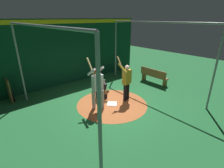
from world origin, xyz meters
name	(u,v)px	position (x,y,z in m)	size (l,w,h in m)	color
ground_plane	(112,104)	(0.00, 0.00, 0.00)	(25.73, 25.73, 0.00)	#216633
dirt_circle	(112,104)	(0.00, 0.00, 0.00)	(3.10, 3.10, 0.01)	#B76033
home_plate	(112,104)	(0.00, 0.00, 0.01)	(0.42, 0.42, 0.01)	white
batter	(97,84)	(-0.08, -0.70, 1.09)	(0.68, 0.49, 2.13)	#BCBCC0
catcher	(102,91)	(-0.74, 0.01, 0.38)	(0.58, 0.40, 0.97)	black
visitor	(127,80)	(0.12, 0.75, 0.97)	(0.55, 0.54, 2.04)	black
back_wall	(69,52)	(-3.73, 0.00, 1.78)	(0.23, 9.73, 3.54)	#0C3D26
cage_frame	(112,51)	(0.00, 0.00, 2.36)	(5.88, 5.62, 3.42)	gray
bat_rack	(9,89)	(-3.48, -3.32, 0.49)	(1.18, 0.18, 1.05)	olive
bench	(154,76)	(-0.43, 3.54, 0.45)	(1.73, 0.36, 0.85)	olive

